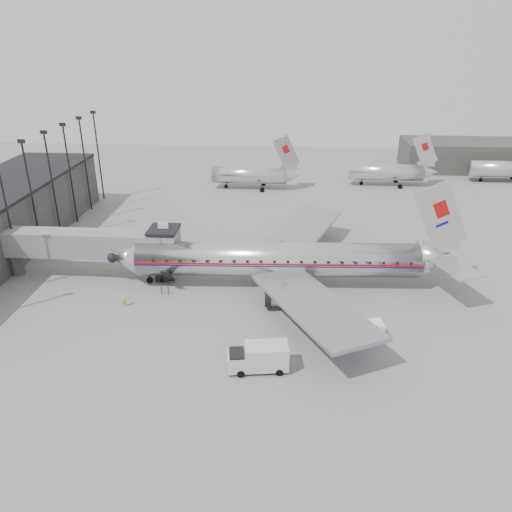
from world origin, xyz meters
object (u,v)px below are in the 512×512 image
(baggage_cart_white, at_px, (371,330))
(ramp_worker, at_px, (124,300))
(service_van, at_px, (259,357))
(airliner, at_px, (285,259))
(baggage_cart_navy, at_px, (320,320))

(baggage_cart_white, relative_size, ramp_worker, 1.66)
(baggage_cart_white, height_order, ramp_worker, baggage_cart_white)
(ramp_worker, bearing_deg, service_van, -31.57)
(airliner, height_order, ramp_worker, airliner)
(airliner, relative_size, ramp_worker, 26.28)
(baggage_cart_navy, relative_size, ramp_worker, 1.61)
(service_van, bearing_deg, ramp_worker, 138.65)
(baggage_cart_white, bearing_deg, ramp_worker, 159.87)
(airliner, relative_size, service_van, 7.32)
(airliner, distance_m, service_van, 16.68)
(airliner, distance_m, baggage_cart_navy, 10.28)
(service_van, relative_size, baggage_cart_navy, 2.23)
(service_van, height_order, baggage_cart_navy, service_van)
(baggage_cart_navy, distance_m, baggage_cart_white, 5.08)
(service_van, xyz_separation_m, ramp_worker, (-15.29, 10.13, -0.55))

